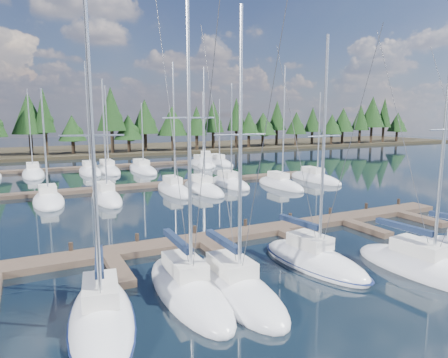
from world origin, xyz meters
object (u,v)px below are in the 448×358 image
front_sailboat_5 (424,268)px  front_sailboat_1 (102,318)px  front_sailboat_2 (188,289)px  front_sailboat_3 (235,289)px  main_dock (204,242)px  motor_yacht_right (206,164)px  front_sailboat_4 (314,260)px

front_sailboat_5 → front_sailboat_1: bearing=172.2°
front_sailboat_2 → front_sailboat_3: size_ratio=1.10×
main_dock → front_sailboat_2: front_sailboat_2 is taller
motor_yacht_right → front_sailboat_3: bearing=-112.3°
front_sailboat_3 → motor_yacht_right: size_ratio=1.58×
front_sailboat_1 → front_sailboat_3: (6.14, 0.05, -0.00)m
front_sailboat_3 → main_dock: bearing=77.4°
main_dock → front_sailboat_1: size_ratio=3.15×
main_dock → front_sailboat_5: 12.90m
front_sailboat_1 → motor_yacht_right: bearing=61.3°
front_sailboat_3 → front_sailboat_4: front_sailboat_3 is taller
front_sailboat_1 → front_sailboat_3: 6.14m
front_sailboat_1 → motor_yacht_right: (24.35, 44.42, 0.17)m
main_dock → front_sailboat_3: size_ratio=3.20×
front_sailboat_2 → motor_yacht_right: front_sailboat_2 is taller
front_sailboat_4 → front_sailboat_5: 5.81m
front_sailboat_3 → front_sailboat_5: front_sailboat_5 is taller
front_sailboat_3 → motor_yacht_right: front_sailboat_3 is taller
main_dock → motor_yacht_right: size_ratio=5.06×
front_sailboat_3 → front_sailboat_5: bearing=-12.6°
front_sailboat_5 → front_sailboat_4: bearing=141.8°
front_sailboat_3 → front_sailboat_1: bearing=-179.5°
front_sailboat_3 → motor_yacht_right: bearing=67.7°
main_dock → front_sailboat_4: size_ratio=3.31×
front_sailboat_2 → motor_yacht_right: bearing=65.0°
front_sailboat_3 → front_sailboat_2: bearing=155.0°
main_dock → front_sailboat_1: 10.64m
front_sailboat_4 → front_sailboat_1: bearing=-173.5°
front_sailboat_3 → front_sailboat_4: size_ratio=1.04×
front_sailboat_5 → front_sailboat_3: bearing=167.4°
main_dock → front_sailboat_5: (8.69, -9.54, 0.09)m
front_sailboat_1 → front_sailboat_2: 4.23m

